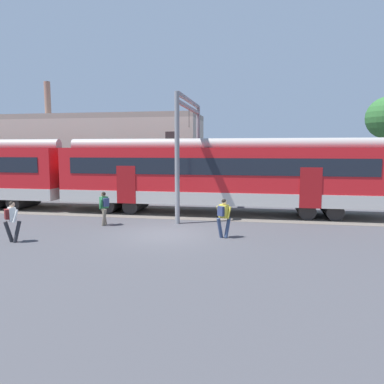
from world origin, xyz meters
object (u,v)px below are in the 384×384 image
pedestrian_green (104,205)px  pedestrian_yellow (223,215)px  commuter_train (79,173)px  pedestrian_white (12,218)px

pedestrian_green → pedestrian_yellow: bearing=-14.6°
commuter_train → pedestrian_white: (1.15, -8.08, -1.26)m
pedestrian_yellow → commuter_train: bearing=148.2°
commuter_train → pedestrian_yellow: (9.41, -5.84, -1.26)m
pedestrian_white → pedestrian_green: size_ratio=1.00×
pedestrian_yellow → pedestrian_white: bearing=-164.8°
pedestrian_green → pedestrian_yellow: 6.18m
pedestrian_yellow → pedestrian_green: bearing=165.4°
commuter_train → pedestrian_yellow: commuter_train is taller
commuter_train → pedestrian_green: (3.44, -4.27, -1.26)m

